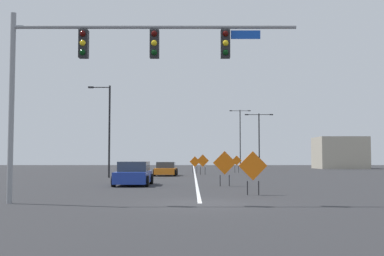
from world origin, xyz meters
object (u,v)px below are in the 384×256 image
(traffic_signal_assembly, at_px, (112,59))
(construction_sign_left_shoulder, at_px, (252,168))
(construction_sign_left_lane, at_px, (194,163))
(car_blue_mid, at_px, (133,174))
(street_lamp_near_left, at_px, (240,134))
(construction_sign_median_near, at_px, (236,162))
(construction_sign_median_far, at_px, (224,164))
(street_lamp_far_right, at_px, (107,126))
(car_orange_distant, at_px, (165,169))
(street_lamp_mid_right, at_px, (259,136))
(construction_sign_right_lane, at_px, (202,162))

(traffic_signal_assembly, xyz_separation_m, construction_sign_left_shoulder, (5.69, 3.99, -4.11))
(construction_sign_left_lane, height_order, car_blue_mid, construction_sign_left_lane)
(street_lamp_near_left, xyz_separation_m, construction_sign_median_near, (-3.06, -26.52, -4.35))
(street_lamp_near_left, bearing_deg, construction_sign_median_far, -96.73)
(construction_sign_left_shoulder, bearing_deg, street_lamp_far_right, 117.57)
(street_lamp_near_left, distance_m, construction_sign_median_far, 51.92)
(construction_sign_left_lane, distance_m, construction_sign_median_near, 4.75)
(construction_sign_median_far, bearing_deg, car_orange_distant, 104.87)
(street_lamp_mid_right, height_order, street_lamp_far_right, street_lamp_far_right)
(street_lamp_mid_right, xyz_separation_m, car_orange_distant, (-11.26, -18.68, -3.90))
(traffic_signal_assembly, distance_m, construction_sign_right_lane, 30.22)
(traffic_signal_assembly, distance_m, construction_sign_left_shoulder, 8.08)
(construction_sign_left_shoulder, xyz_separation_m, car_blue_mid, (-6.28, 7.64, -0.55))
(street_lamp_mid_right, relative_size, street_lamp_far_right, 0.96)
(street_lamp_mid_right, relative_size, car_orange_distant, 1.84)
(traffic_signal_assembly, height_order, construction_sign_right_lane, traffic_signal_assembly)
(car_blue_mid, bearing_deg, traffic_signal_assembly, -87.10)
(car_blue_mid, bearing_deg, street_lamp_far_right, 107.64)
(street_lamp_near_left, xyz_separation_m, car_blue_mid, (-11.53, -50.43, -4.90))
(construction_sign_median_far, distance_m, car_blue_mid, 5.58)
(street_lamp_mid_right, bearing_deg, construction_sign_right_lane, -115.95)
(street_lamp_mid_right, bearing_deg, street_lamp_near_left, 92.99)
(traffic_signal_assembly, height_order, car_blue_mid, traffic_signal_assembly)
(street_lamp_far_right, bearing_deg, traffic_signal_assembly, -79.68)
(car_blue_mid, bearing_deg, construction_sign_median_near, 70.49)
(street_lamp_near_left, relative_size, construction_sign_median_far, 4.65)
(traffic_signal_assembly, distance_m, construction_sign_median_near, 36.63)
(construction_sign_left_lane, distance_m, construction_sign_right_lane, 4.81)
(car_blue_mid, bearing_deg, construction_sign_right_lane, 75.72)
(traffic_signal_assembly, xyz_separation_m, construction_sign_median_far, (4.87, 10.66, -4.05))
(street_lamp_near_left, distance_m, construction_sign_left_lane, 29.01)
(car_orange_distant, bearing_deg, construction_sign_right_lane, 37.63)
(traffic_signal_assembly, relative_size, car_blue_mid, 2.44)
(construction_sign_left_shoulder, bearing_deg, car_orange_distant, 102.63)
(construction_sign_right_lane, bearing_deg, construction_sign_median_near, 56.50)
(traffic_signal_assembly, xyz_separation_m, construction_sign_left_lane, (3.26, 34.43, -4.20))
(street_lamp_near_left, bearing_deg, street_lamp_mid_right, -87.01)
(construction_sign_median_far, bearing_deg, construction_sign_right_lane, 92.61)
(traffic_signal_assembly, bearing_deg, construction_sign_left_shoulder, 35.04)
(construction_sign_right_lane, distance_m, car_orange_distant, 4.43)
(traffic_signal_assembly, height_order, street_lamp_mid_right, street_lamp_mid_right)
(street_lamp_mid_right, height_order, car_blue_mid, street_lamp_mid_right)
(street_lamp_mid_right, relative_size, construction_sign_left_shoulder, 3.81)
(street_lamp_mid_right, distance_m, construction_sign_median_far, 35.84)
(street_lamp_near_left, height_order, street_lamp_far_right, street_lamp_near_left)
(car_blue_mid, bearing_deg, car_orange_distant, 85.82)
(street_lamp_near_left, bearing_deg, car_orange_distant, -106.53)
(construction_sign_median_near, distance_m, car_blue_mid, 25.37)
(street_lamp_near_left, bearing_deg, construction_sign_left_lane, -105.53)
(construction_sign_median_near, bearing_deg, street_lamp_near_left, 83.43)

